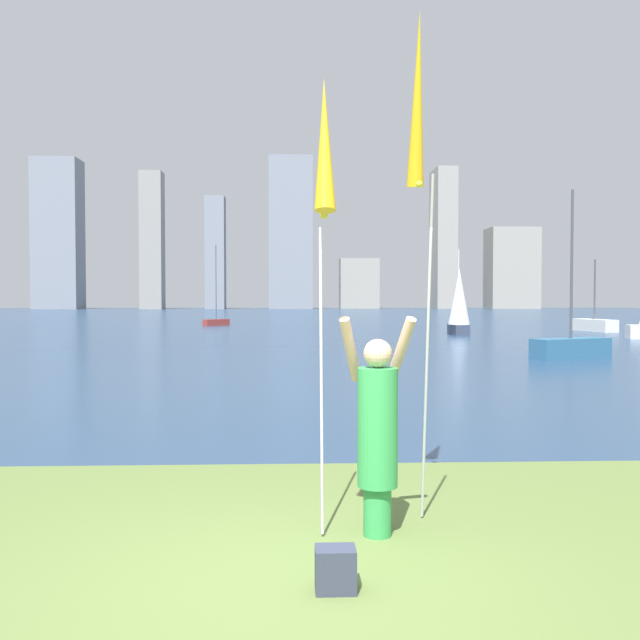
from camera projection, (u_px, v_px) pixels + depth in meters
The scene contains 16 objects.
ground at pixel (291, 322), 55.66m from camera, with size 120.00×138.00×0.12m.
person at pixel (377, 428), 5.71m from camera, with size 0.65×0.48×1.78m.
kite_flag_left at pixel (324, 158), 5.29m from camera, with size 0.16×1.02×3.58m.
kite_flag_right at pixel (418, 110), 6.35m from camera, with size 0.16×0.92×4.48m.
bag at pixel (335, 569), 4.64m from camera, with size 0.27×0.21×0.29m.
sailboat_5 at pixel (571, 347), 22.09m from camera, with size 2.81×1.80×5.27m.
sailboat_6 at pixel (459, 303), 36.10m from camera, with size 1.11×2.20×4.37m.
sailboat_7 at pixel (594, 325), 39.61m from camera, with size 1.48×3.26×4.03m.
sailboat_8 at pixel (216, 321), 47.58m from camera, with size 1.73×1.77×5.43m.
skyline_tower_0 at pixel (58, 234), 111.83m from camera, with size 7.03×5.35×23.68m.
skyline_tower_1 at pixel (152, 241), 111.48m from camera, with size 3.43×3.60×21.62m.
skyline_tower_2 at pixel (215, 253), 112.23m from camera, with size 3.05×3.54×17.82m.
skyline_tower_3 at pixel (291, 233), 113.35m from camera, with size 6.96×3.84×24.36m.
skyline_tower_4 at pixel (359, 284), 117.37m from camera, with size 6.40×4.50×8.26m.
skyline_tower_5 at pixel (443, 239), 117.05m from camera, with size 3.28×7.46×22.97m.
skyline_tower_6 at pixel (512, 268), 116.10m from camera, with size 7.88×5.96×13.19m.
Camera 1 is at (0.07, -4.72, 1.94)m, focal length 39.66 mm.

